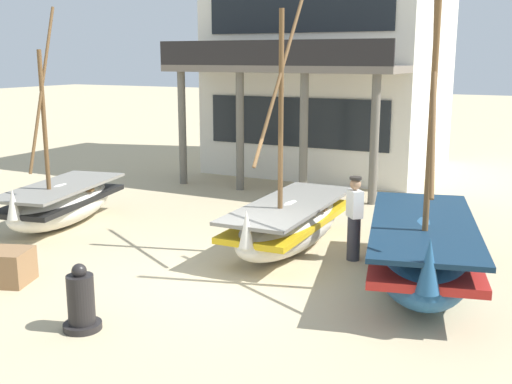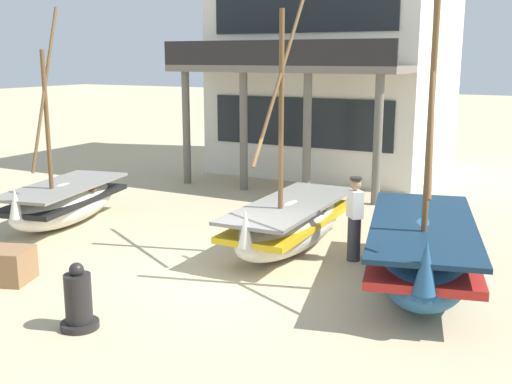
% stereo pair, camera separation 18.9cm
% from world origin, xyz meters
% --- Properties ---
extents(ground_plane, '(120.00, 120.00, 0.00)m').
position_xyz_m(ground_plane, '(0.00, 0.00, 0.00)').
color(ground_plane, tan).
extents(fishing_boat_near_left, '(2.23, 3.96, 5.08)m').
position_xyz_m(fishing_boat_near_left, '(-5.42, 1.30, 0.54)').
color(fishing_boat_near_left, silver).
rests_on(fishing_boat_near_left, ground).
extents(fishing_boat_centre_large, '(1.58, 4.31, 5.37)m').
position_xyz_m(fishing_boat_centre_large, '(0.26, 2.04, 0.56)').
color(fishing_boat_centre_large, silver).
rests_on(fishing_boat_centre_large, ground).
extents(fishing_boat_far_right, '(2.85, 4.98, 5.97)m').
position_xyz_m(fishing_boat_far_right, '(3.19, 1.20, 0.65)').
color(fishing_boat_far_right, '#23517A').
rests_on(fishing_boat_far_right, ground).
extents(fisherman_by_hull, '(0.40, 0.42, 1.68)m').
position_xyz_m(fisherman_by_hull, '(1.69, 1.95, 0.83)').
color(fisherman_by_hull, '#33333D').
rests_on(fisherman_by_hull, ground).
extents(capstan_winch, '(0.57, 0.57, 1.02)m').
position_xyz_m(capstan_winch, '(-0.85, -2.99, 0.42)').
color(capstan_winch, black).
rests_on(capstan_winch, ground).
extents(cargo_crate, '(0.94, 0.94, 0.61)m').
position_xyz_m(cargo_crate, '(-3.36, -2.11, 0.31)').
color(cargo_crate, olive).
rests_on(cargo_crate, ground).
extents(harbor_building_main, '(7.51, 8.85, 10.86)m').
position_xyz_m(harbor_building_main, '(-2.48, 11.85, 5.42)').
color(harbor_building_main, silver).
rests_on(harbor_building_main, ground).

